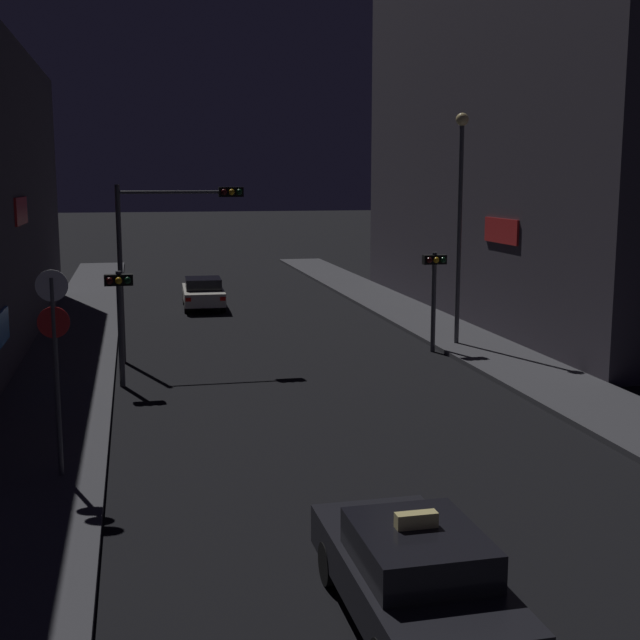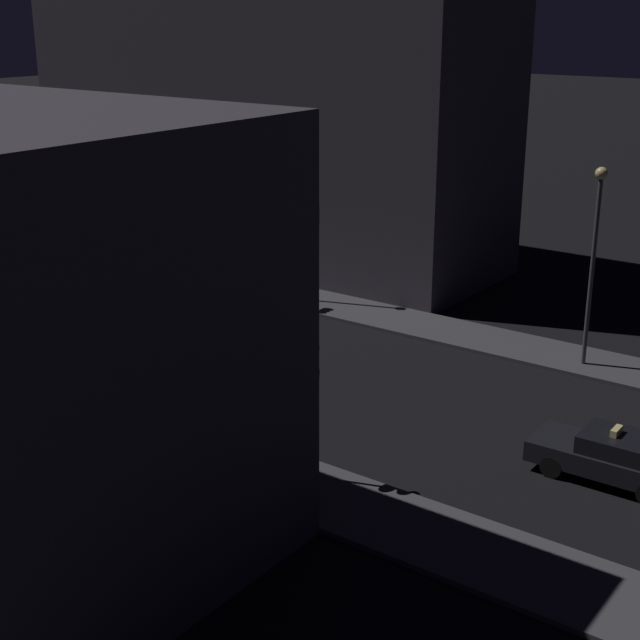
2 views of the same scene
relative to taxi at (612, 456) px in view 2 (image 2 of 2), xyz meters
The scene contains 9 objects.
sidewalk_right 22.65m from the taxi, 68.75° to the left, with size 2.93×58.50×0.15m, color #424247.
building_facade_right 29.67m from the taxi, 59.72° to the left, with size 8.74×25.27×22.42m.
taxi is the anchor object (origin of this frame).
traffic_light_overhead 18.33m from the taxi, 97.89° to the left, with size 4.08×0.42×5.74m.
traffic_light_left_kerb 15.07m from the taxi, 105.26° to the left, with size 0.80×0.42×3.34m.
traffic_light_right_kerb 18.52m from the taxi, 69.39° to the left, with size 0.80×0.42×3.45m.
sign_pole_left 8.60m from the taxi, 126.96° to the left, with size 0.61×0.10×4.07m.
street_lamp_near_block 9.63m from the taxi, 26.06° to the left, with size 0.44×0.44×7.27m.
street_lamp_far_block 19.97m from the taxi, 66.99° to the left, with size 0.44×0.44×7.98m.
Camera 2 is at (-24.94, -1.10, 12.71)m, focal length 52.10 mm.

